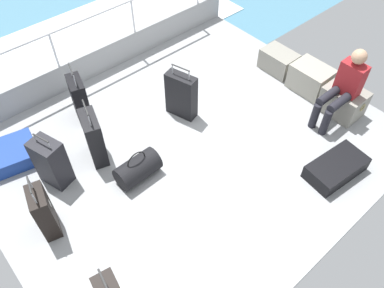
# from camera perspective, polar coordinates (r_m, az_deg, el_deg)

# --- Properties ---
(ground_plane) EXTENTS (4.40, 5.20, 0.06)m
(ground_plane) POSITION_cam_1_polar(r_m,az_deg,el_deg) (5.34, -0.35, -0.39)
(ground_plane) COLOR #939699
(gunwale_port) EXTENTS (0.06, 5.20, 0.45)m
(gunwale_port) POSITION_cam_1_polar(r_m,az_deg,el_deg) (6.53, -13.24, 12.03)
(gunwale_port) COLOR #939699
(gunwale_port) RESTS_ON ground_plane
(railing_port) EXTENTS (0.04, 4.20, 1.02)m
(railing_port) POSITION_cam_1_polar(r_m,az_deg,el_deg) (6.23, -14.16, 16.10)
(railing_port) COLOR silver
(railing_port) RESTS_ON ground_plane
(sea_wake) EXTENTS (12.00, 12.00, 0.01)m
(sea_wake) POSITION_cam_1_polar(r_m,az_deg,el_deg) (7.94, -18.13, 13.10)
(sea_wake) COLOR teal
(sea_wake) RESTS_ON ground_plane
(cargo_crate_0) EXTENTS (0.60, 0.38, 0.34)m
(cargo_crate_0) POSITION_cam_1_polar(r_m,az_deg,el_deg) (6.58, 12.66, 11.86)
(cargo_crate_0) COLOR gray
(cargo_crate_0) RESTS_ON ground_plane
(cargo_crate_1) EXTENTS (0.62, 0.44, 0.42)m
(cargo_crate_1) POSITION_cam_1_polar(r_m,az_deg,el_deg) (6.29, 17.11, 9.22)
(cargo_crate_1) COLOR gray
(cargo_crate_1) RESTS_ON ground_plane
(cargo_crate_2) EXTENTS (0.61, 0.44, 0.41)m
(cargo_crate_2) POSITION_cam_1_polar(r_m,az_deg,el_deg) (6.05, 21.43, 5.91)
(cargo_crate_2) COLOR gray
(cargo_crate_2) RESTS_ON ground_plane
(passenger_seated) EXTENTS (0.34, 0.66, 1.11)m
(passenger_seated) POSITION_cam_1_polar(r_m,az_deg,el_deg) (5.67, 21.48, 7.92)
(passenger_seated) COLOR maroon
(passenger_seated) RESTS_ON ground_plane
(suitcase_0) EXTENTS (0.44, 0.29, 0.91)m
(suitcase_0) POSITION_cam_1_polar(r_m,az_deg,el_deg) (5.66, -16.23, 6.25)
(suitcase_0) COLOR black
(suitcase_0) RESTS_ON ground_plane
(suitcase_1) EXTENTS (0.48, 0.32, 0.90)m
(suitcase_1) POSITION_cam_1_polar(r_m,az_deg,el_deg) (5.08, -14.28, 0.85)
(suitcase_1) COLOR black
(suitcase_1) RESTS_ON ground_plane
(suitcase_2) EXTENTS (0.67, 0.73, 0.22)m
(suitcase_2) POSITION_cam_1_polar(r_m,az_deg,el_deg) (5.60, -25.07, -1.38)
(suitcase_2) COLOR navy
(suitcase_2) RESTS_ON ground_plane
(suitcase_3) EXTENTS (0.39, 0.26, 0.86)m
(suitcase_3) POSITION_cam_1_polar(r_m,az_deg,el_deg) (4.59, -21.02, -9.37)
(suitcase_3) COLOR black
(suitcase_3) RESTS_ON ground_plane
(suitcase_4) EXTENTS (0.48, 0.30, 0.85)m
(suitcase_4) POSITION_cam_1_polar(r_m,az_deg,el_deg) (5.52, -1.59, 7.20)
(suitcase_4) COLOR black
(suitcase_4) RESTS_ON ground_plane
(suitcase_6) EXTENTS (0.43, 0.36, 0.79)m
(suitcase_6) POSITION_cam_1_polar(r_m,az_deg,el_deg) (4.99, -20.08, -2.55)
(suitcase_6) COLOR black
(suitcase_6) RESTS_ON ground_plane
(suitcase_7) EXTENTS (0.50, 0.83, 0.21)m
(suitcase_7) POSITION_cam_1_polar(r_m,az_deg,el_deg) (5.27, 20.51, -3.31)
(suitcase_7) COLOR black
(suitcase_7) RESTS_ON ground_plane
(duffel_bag) EXTENTS (0.33, 0.57, 0.46)m
(duffel_bag) POSITION_cam_1_polar(r_m,az_deg,el_deg) (4.90, -8.02, -3.63)
(duffel_bag) COLOR black
(duffel_bag) RESTS_ON ground_plane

